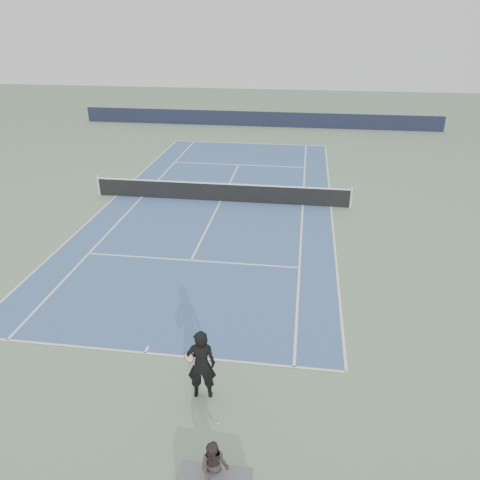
# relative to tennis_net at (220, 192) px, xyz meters

# --- Properties ---
(ground) EXTENTS (80.00, 80.00, 0.00)m
(ground) POSITION_rel_tennis_net_xyz_m (0.00, 0.00, -0.50)
(ground) COLOR slate
(court_surface) EXTENTS (10.97, 23.77, 0.01)m
(court_surface) POSITION_rel_tennis_net_xyz_m (0.00, 0.00, -0.50)
(court_surface) COLOR #3C5D8F
(court_surface) RESTS_ON ground
(tennis_net) EXTENTS (12.90, 0.10, 1.07)m
(tennis_net) POSITION_rel_tennis_net_xyz_m (0.00, 0.00, 0.00)
(tennis_net) COLOR silver
(tennis_net) RESTS_ON ground
(windscreen_far) EXTENTS (30.00, 0.25, 1.20)m
(windscreen_far) POSITION_rel_tennis_net_xyz_m (0.00, 17.88, 0.10)
(windscreen_far) COLOR black
(windscreen_far) RESTS_ON ground
(tennis_player) EXTENTS (0.85, 0.62, 1.91)m
(tennis_player) POSITION_rel_tennis_net_xyz_m (1.92, -13.20, 0.45)
(tennis_player) COLOR black
(tennis_player) RESTS_ON ground
(tennis_ball) EXTENTS (0.07, 0.07, 0.07)m
(tennis_ball) POSITION_rel_tennis_net_xyz_m (2.46, -14.06, -0.47)
(tennis_ball) COLOR #C9E52E
(tennis_ball) RESTS_ON ground
(spectator_bench) EXTENTS (1.43, 0.48, 1.23)m
(spectator_bench) POSITION_rel_tennis_net_xyz_m (2.70, -15.67, -0.07)
(spectator_bench) COLOR #545559
(spectator_bench) RESTS_ON ground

